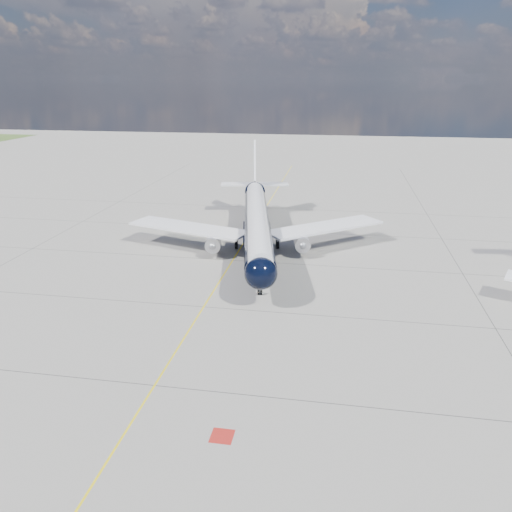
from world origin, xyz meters
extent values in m
plane|color=gray|center=(0.00, 30.00, 0.00)|extent=(320.00, 320.00, 0.00)
cube|color=yellow|center=(0.00, 25.00, 0.00)|extent=(0.16, 160.00, 0.01)
cube|color=maroon|center=(6.80, -10.00, 0.00)|extent=(1.60, 1.60, 0.01)
cylinder|color=black|center=(2.63, 29.59, 3.97)|extent=(10.20, 35.95, 3.59)
sphere|color=black|center=(6.14, 11.02, 3.97)|extent=(4.20, 4.20, 3.59)
cone|color=black|center=(-1.50, 51.41, 4.54)|extent=(4.76, 7.17, 3.59)
cylinder|color=white|center=(2.63, 29.59, 4.87)|extent=(9.77, 37.66, 2.80)
cube|color=black|center=(6.17, 10.84, 4.49)|extent=(2.44, 1.54, 0.52)
cube|color=white|center=(-7.38, 29.14, 3.12)|extent=(18.73, 9.90, 0.30)
cube|color=white|center=(12.11, 32.83, 3.12)|extent=(17.11, 15.03, 0.30)
cube|color=black|center=(2.63, 29.59, 2.65)|extent=(5.65, 10.02, 0.94)
cylinder|color=#ABABB2|center=(-3.06, 26.59, 2.03)|extent=(2.89, 4.66, 2.12)
cylinder|color=#ABABB2|center=(9.01, 28.87, 2.03)|extent=(2.89, 4.66, 2.12)
sphere|color=gray|center=(-2.69, 24.64, 2.03)|extent=(1.21, 1.21, 1.04)
sphere|color=gray|center=(9.38, 26.92, 2.03)|extent=(1.21, 1.21, 1.04)
cube|color=white|center=(-3.09, 26.78, 2.74)|extent=(0.77, 3.01, 1.04)
cube|color=white|center=(8.98, 29.06, 2.74)|extent=(0.77, 3.01, 1.04)
cube|color=white|center=(-1.41, 50.95, 9.35)|extent=(1.41, 5.95, 8.06)
cube|color=white|center=(-1.50, 51.41, 5.29)|extent=(12.63, 5.25, 0.21)
cylinder|color=gray|center=(5.52, 14.27, 1.18)|extent=(0.20, 0.20, 1.98)
cylinder|color=black|center=(5.34, 14.24, 0.33)|extent=(0.29, 0.68, 0.66)
cylinder|color=black|center=(5.71, 14.31, 0.33)|extent=(0.29, 0.68, 0.66)
cylinder|color=gray|center=(-0.61, 30.42, 1.28)|extent=(0.29, 0.29, 1.80)
cylinder|color=gray|center=(5.34, 31.55, 1.28)|extent=(0.29, 0.29, 1.80)
cylinder|color=black|center=(-0.51, 29.91, 0.52)|extent=(0.61, 1.10, 1.04)
cylinder|color=black|center=(-0.70, 30.93, 0.52)|extent=(0.61, 1.10, 1.04)
cylinder|color=black|center=(5.43, 31.03, 0.52)|extent=(0.61, 1.10, 1.04)
cylinder|color=black|center=(5.24, 32.06, 0.52)|extent=(0.61, 1.10, 1.04)
camera|label=1|loc=(13.90, -37.65, 23.41)|focal=35.00mm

